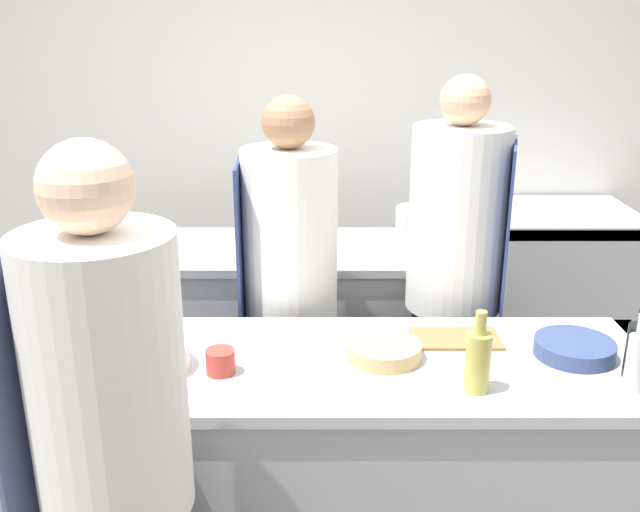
{
  "coord_description": "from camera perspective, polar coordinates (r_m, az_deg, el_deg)",
  "views": [
    {
      "loc": [
        0.0,
        -2.14,
        1.99
      ],
      "look_at": [
        0.0,
        0.35,
        1.13
      ],
      "focal_mm": 40.0,
      "sensor_mm": 36.0,
      "label": 1
    }
  ],
  "objects": [
    {
      "name": "prep_counter",
      "position": [
        2.64,
        -0.0,
        -16.87
      ],
      "size": [
        2.23,
        0.71,
        0.88
      ],
      "color": "#A8AAAF",
      "rests_on": "ground_plane"
    },
    {
      "name": "wall_back",
      "position": [
        4.31,
        0.01,
        11.09
      ],
      "size": [
        8.0,
        0.06,
        2.8
      ],
      "color": "silver",
      "rests_on": "ground_plane"
    },
    {
      "name": "oven_range",
      "position": [
        4.36,
        17.69,
        -2.43
      ],
      "size": [
        0.89,
        0.71,
        0.93
      ],
      "color": "#A8AAAF",
      "rests_on": "ground_plane"
    },
    {
      "name": "chef_at_pass_far",
      "position": [
        2.99,
        -2.41,
        -3.68
      ],
      "size": [
        0.4,
        0.39,
        1.69
      ],
      "rotation": [
        0.0,
        0.0,
        1.6
      ],
      "color": "black",
      "rests_on": "ground_plane"
    },
    {
      "name": "cup",
      "position": [
        2.34,
        -7.97,
        -8.35
      ],
      "size": [
        0.09,
        0.09,
        0.08
      ],
      "color": "#B2382D",
      "rests_on": "prep_counter"
    },
    {
      "name": "bottle_olive_oil",
      "position": [
        2.24,
        12.51,
        -8.11
      ],
      "size": [
        0.08,
        0.08,
        0.26
      ],
      "color": "#B2A84C",
      "rests_on": "prep_counter"
    },
    {
      "name": "chef_at_prep_near",
      "position": [
        1.96,
        -15.98,
        -16.87
      ],
      "size": [
        0.42,
        0.41,
        1.74
      ],
      "rotation": [
        0.0,
        0.0,
        1.38
      ],
      "color": "black",
      "rests_on": "ground_plane"
    },
    {
      "name": "pass_counter",
      "position": [
        3.7,
        -2.81,
        -5.78
      ],
      "size": [
        1.91,
        0.67,
        0.88
      ],
      "color": "#A8AAAF",
      "rests_on": "ground_plane"
    },
    {
      "name": "bowl_mixing_large",
      "position": [
        2.43,
        5.14,
        -7.53
      ],
      "size": [
        0.25,
        0.25,
        0.05
      ],
      "color": "tan",
      "rests_on": "prep_counter"
    },
    {
      "name": "stockpot",
      "position": [
        3.63,
        8.23,
        2.46
      ],
      "size": [
        0.28,
        0.28,
        0.18
      ],
      "color": "#A8AAAF",
      "rests_on": "pass_counter"
    },
    {
      "name": "chef_at_stove",
      "position": [
        3.05,
        10.65,
        -2.72
      ],
      "size": [
        0.45,
        0.43,
        1.77
      ],
      "rotation": [
        0.0,
        0.0,
        -1.84
      ],
      "color": "black",
      "rests_on": "ground_plane"
    },
    {
      "name": "bottle_vinegar",
      "position": [
        2.48,
        24.24,
        -6.83
      ],
      "size": [
        0.09,
        0.09,
        0.25
      ],
      "color": "black",
      "rests_on": "prep_counter"
    },
    {
      "name": "cutting_board",
      "position": [
        2.59,
        10.79,
        -6.5
      ],
      "size": [
        0.31,
        0.18,
        0.01
      ],
      "color": "olive",
      "rests_on": "prep_counter"
    },
    {
      "name": "bowl_prep_small",
      "position": [
        2.55,
        -19.45,
        -7.07
      ],
      "size": [
        0.26,
        0.26,
        0.07
      ],
      "color": "#B7BABC",
      "rests_on": "prep_counter"
    },
    {
      "name": "bowl_wooden_salad",
      "position": [
        2.58,
        19.68,
        -6.98
      ],
      "size": [
        0.27,
        0.27,
        0.06
      ],
      "color": "navy",
      "rests_on": "prep_counter"
    },
    {
      "name": "bottle_wine",
      "position": [
        2.39,
        24.0,
        -7.7
      ],
      "size": [
        0.06,
        0.06,
        0.25
      ],
      "color": "silver",
      "rests_on": "prep_counter"
    },
    {
      "name": "bowl_ceramic_blue",
      "position": [
        2.41,
        -13.59,
        -7.95
      ],
      "size": [
        0.27,
        0.27,
        0.07
      ],
      "color": "white",
      "rests_on": "prep_counter"
    }
  ]
}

